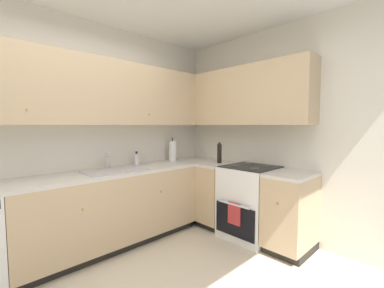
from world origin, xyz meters
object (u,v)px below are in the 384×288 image
Objects in this scene: oven_range at (250,201)px; soap_bottle at (137,159)px; oil_bottle at (219,153)px; paper_towel_roll at (173,151)px.

soap_bottle is (-0.93, 1.15, 0.51)m from oven_range.
paper_towel_roll is at bearing 116.52° from oil_bottle.
oven_range is 3.62× the size of oil_bottle.
paper_towel_roll is at bearing -1.92° from soap_bottle.
paper_towel_roll is (0.60, -0.02, 0.07)m from soap_bottle.
oil_bottle is (0.32, -0.63, -0.01)m from paper_towel_roll.
soap_bottle is 0.62× the size of oil_bottle.
soap_bottle is 1.12m from oil_bottle.
oven_range is at bearing -73.47° from paper_towel_roll.
oil_bottle reaches higher than soap_bottle.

